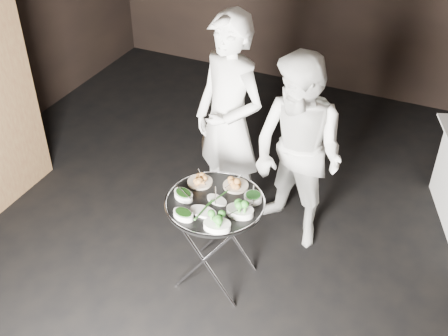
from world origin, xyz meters
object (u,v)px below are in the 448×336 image
at_px(serving_tray, 215,203).
at_px(waiter_left, 229,123).
at_px(waiter_right, 298,154).
at_px(tray_stand, 215,238).

xyz_separation_m(serving_tray, waiter_left, (-0.24, 0.77, 0.16)).
bearing_deg(serving_tray, waiter_left, 107.36).
bearing_deg(waiter_right, waiter_left, -163.16).
bearing_deg(tray_stand, waiter_right, 63.53).
xyz_separation_m(waiter_left, waiter_right, (0.60, -0.05, -0.10)).
distance_m(serving_tray, waiter_left, 0.82).
bearing_deg(waiter_right, tray_stand, -94.61).
height_order(tray_stand, waiter_right, waiter_right).
height_order(waiter_left, waiter_right, waiter_left).
relative_size(tray_stand, waiter_right, 0.46).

